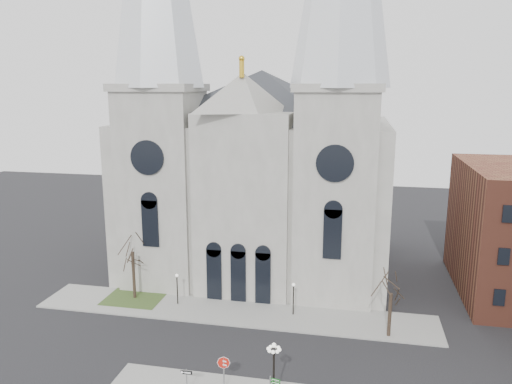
# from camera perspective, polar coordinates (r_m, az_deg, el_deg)

# --- Properties ---
(ground) EXTENTS (160.00, 160.00, 0.00)m
(ground) POSITION_cam_1_polar(r_m,az_deg,el_deg) (42.12, -6.57, -19.86)
(ground) COLOR black
(ground) RESTS_ON ground
(sidewalk_far) EXTENTS (40.00, 6.00, 0.14)m
(sidewalk_far) POSITION_cam_1_polar(r_m,az_deg,el_deg) (51.35, -2.66, -13.49)
(sidewalk_far) COLOR gray
(sidewalk_far) RESTS_ON ground
(grass_patch) EXTENTS (6.00, 5.00, 0.18)m
(grass_patch) POSITION_cam_1_polar(r_m,az_deg,el_deg) (55.70, -13.67, -11.69)
(grass_patch) COLOR #2F451D
(grass_patch) RESTS_ON ground
(cathedral) EXTENTS (33.00, 26.66, 54.00)m
(cathedral) POSITION_cam_1_polar(r_m,az_deg,el_deg) (57.98, 0.07, 8.39)
(cathedral) COLOR gray
(cathedral) RESTS_ON ground
(tree_left) EXTENTS (3.20, 3.20, 7.50)m
(tree_left) POSITION_cam_1_polar(r_m,az_deg,el_deg) (53.75, -13.96, -6.32)
(tree_left) COLOR black
(tree_left) RESTS_ON ground
(tree_right) EXTENTS (3.20, 3.20, 6.00)m
(tree_right) POSITION_cam_1_polar(r_m,az_deg,el_deg) (46.50, 15.19, -10.82)
(tree_right) COLOR black
(tree_right) RESTS_ON ground
(ped_lamp_left) EXTENTS (0.32, 0.32, 3.26)m
(ped_lamp_left) POSITION_cam_1_polar(r_m,az_deg,el_deg) (52.55, -9.01, -10.32)
(ped_lamp_left) COLOR black
(ped_lamp_left) RESTS_ON sidewalk_far
(ped_lamp_right) EXTENTS (0.32, 0.32, 3.26)m
(ped_lamp_right) POSITION_cam_1_polar(r_m,az_deg,el_deg) (49.83, 4.30, -11.48)
(ped_lamp_right) COLOR black
(ped_lamp_right) RESTS_ON sidewalk_far
(stop_sign) EXTENTS (0.95, 0.25, 2.70)m
(stop_sign) POSITION_cam_1_polar(r_m,az_deg,el_deg) (38.84, -3.70, -19.25)
(stop_sign) COLOR slate
(stop_sign) RESTS_ON sidewalk_near
(globe_lamp) EXTENTS (1.05, 1.05, 4.80)m
(globe_lamp) POSITION_cam_1_polar(r_m,az_deg,el_deg) (36.65, 2.04, -19.30)
(globe_lamp) COLOR black
(globe_lamp) RESTS_ON sidewalk_near
(one_way_sign) EXTENTS (0.88, 0.09, 2.00)m
(one_way_sign) POSITION_cam_1_polar(r_m,az_deg,el_deg) (38.93, -7.93, -20.22)
(one_way_sign) COLOR slate
(one_way_sign) RESTS_ON sidewalk_near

